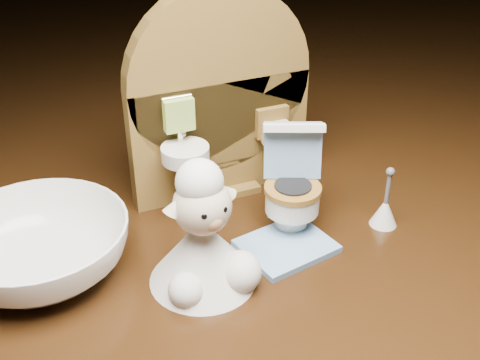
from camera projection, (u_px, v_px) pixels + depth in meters
name	position (u px, v px, depth m)	size (l,w,h in m)	color
backdrop_panel	(219.00, 107.00, 0.41)	(0.13, 0.05, 0.15)	brown
toy_toilet	(292.00, 189.00, 0.40)	(0.04, 0.05, 0.07)	white
bath_mat	(286.00, 246.00, 0.38)	(0.06, 0.05, 0.00)	#719AC4
toilet_brush	(385.00, 210.00, 0.40)	(0.02, 0.02, 0.04)	white
plush_lamb	(204.00, 242.00, 0.34)	(0.06, 0.06, 0.08)	silver
ceramic_bowl	(39.00, 248.00, 0.36)	(0.11, 0.11, 0.03)	white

